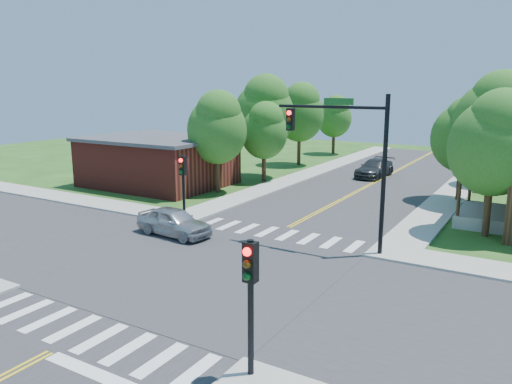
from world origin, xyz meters
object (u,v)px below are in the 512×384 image
Objects in this scene: signal_pole_se at (250,283)px; car_dgrey at (375,169)px; signal_pole_nw at (183,176)px; car_silver at (174,222)px; signal_mast_ne at (348,147)px.

signal_pole_se is 0.74× the size of car_dgrey.
signal_pole_se is 15.84m from signal_pole_nw.
signal_pole_nw is 3.27m from car_silver.
signal_pole_nw is (-11.20, 11.20, 0.00)m from signal_pole_se.
signal_mast_ne reaches higher than car_dgrey.
signal_mast_ne reaches higher than signal_pole_nw.
signal_mast_ne is 1.89× the size of signal_pole_se.
signal_pole_nw reaches higher than car_dgrey.
car_dgrey is (-4.71, 19.30, -4.12)m from signal_mast_ne.
signal_mast_ne is 1.40× the size of car_dgrey.
car_silver is 0.85× the size of car_dgrey.
signal_pole_nw is 0.87× the size of car_silver.
car_dgrey is (3.58, 21.64, 0.01)m from car_silver.
signal_pole_nw is (-9.51, -0.01, -2.19)m from signal_mast_ne.
signal_mast_ne reaches higher than car_silver.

